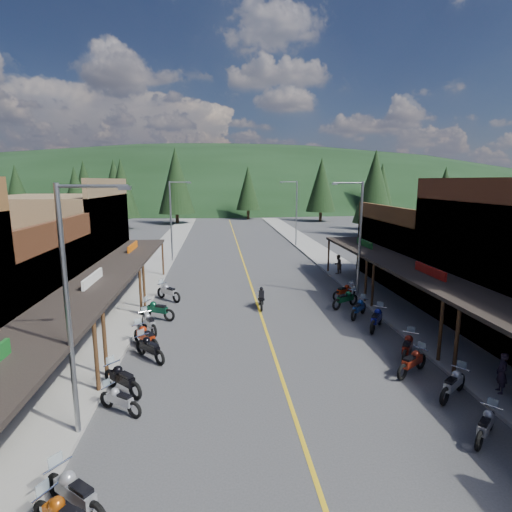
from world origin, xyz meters
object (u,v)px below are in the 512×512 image
object	(u,v)px
streetlight_1	(172,217)
bike_west_5	(120,399)
pine_7	(84,184)
bike_west_9	(149,322)
pine_0	(17,189)
pine_3	(248,188)
bike_east_9	(359,307)
streetlight_0	(72,302)
bike_west_10	(157,309)
bike_east_5	(453,383)
bike_east_8	(377,318)
bike_east_10	(345,298)
bike_west_4	(75,491)
bike_east_4	(486,424)
pine_4	(321,185)
pine_1	(114,184)
pedestrian_east_b	(338,264)
bike_west_8	(146,336)
pine_8	(76,196)
pine_9	(381,191)
streetlight_3	(295,211)
rider_on_bike	(261,299)
streetlight_2	(358,234)
bike_west_11	(168,291)
pine_6	(445,188)
shop_west_3	(60,245)
pine_11	(375,187)
bike_west_6	(122,378)
shop_east_3	(426,252)
bike_east_6	(412,361)
pine_5	(376,181)
bike_east_7	(408,346)
bike_east_11	(344,291)
bike_west_7	(150,347)
pine_2	(176,181)
pine_10	(122,188)

from	to	relation	value
streetlight_1	bike_west_5	size ratio (longest dim) A/B	4.21
pine_7	bike_west_9	xyz separation A→B (m)	(25.70, -73.22, -6.62)
pine_0	bike_west_5	size ratio (longest dim) A/B	5.80
pine_3	bike_east_9	distance (m)	62.23
streetlight_0	bike_west_10	bearing A→B (deg)	85.76
pine_3	bike_east_5	world-z (taller)	pine_3
bike_east_8	bike_east_10	size ratio (longest dim) A/B	1.03
bike_west_4	bike_east_4	distance (m)	11.95
pine_4	pine_1	bearing A→B (deg)	166.61
pine_7	pedestrian_east_b	bearing A→B (deg)	-57.02
bike_west_8	pine_3	bearing A→B (deg)	43.40
streetlight_0	pine_8	bearing A→B (deg)	108.11
streetlight_1	pine_9	distance (m)	38.61
streetlight_3	rider_on_bike	distance (m)	24.87
streetlight_2	bike_west_4	size ratio (longest dim) A/B	3.48
streetlight_0	bike_west_11	world-z (taller)	streetlight_0
streetlight_3	pine_9	xyz separation A→B (m)	(17.05, 15.00, 1.92)
pine_6	bike_west_8	xyz separation A→B (m)	(-52.09, -63.36, -5.83)
shop_west_3	pine_4	size ratio (longest dim) A/B	0.87
pine_8	pine_11	distance (m)	42.06
bike_west_6	bike_west_10	bearing A→B (deg)	42.09
shop_east_3	pine_1	xyz separation A→B (m)	(-37.75, 58.70, 4.70)
bike_west_10	bike_east_6	distance (m)	14.10
pine_5	bike_east_8	world-z (taller)	pine_5
pine_11	pedestrian_east_b	size ratio (longest dim) A/B	7.48
bike_east_5	bike_east_7	size ratio (longest dim) A/B	0.94
bike_west_5	bike_east_10	world-z (taller)	bike_east_10
pine_3	pine_11	world-z (taller)	pine_11
pine_4	bike_east_6	xyz separation A→B (m)	(-12.49, -63.10, -6.63)
pine_0	bike_west_10	world-z (taller)	pine_0
pine_4	bike_west_5	xyz separation A→B (m)	(-24.06, -64.83, -6.70)
bike_west_9	shop_west_3	bearing A→B (deg)	103.39
bike_east_6	pine_5	bearing A→B (deg)	124.96
streetlight_1	bike_east_11	bearing A→B (deg)	-47.42
bike_west_7	bike_east_8	size ratio (longest dim) A/B	0.93
shop_east_3	bike_west_10	bearing A→B (deg)	-161.98
pine_2	bike_east_4	size ratio (longest dim) A/B	7.20
streetlight_3	pine_2	distance (m)	32.92
shop_west_3	pine_0	bearing A→B (deg)	117.34
pine_1	pedestrian_east_b	bearing A→B (deg)	-60.12
bike_east_11	streetlight_2	bearing A→B (deg)	74.17
bike_east_8	bike_east_9	size ratio (longest dim) A/B	1.08
bike_west_6	bike_east_7	bearing A→B (deg)	-38.65
bike_west_5	bike_east_8	distance (m)	13.95
shop_east_3	bike_east_5	world-z (taller)	shop_east_3
bike_west_5	bike_west_7	distance (m)	4.22
streetlight_3	bike_east_7	size ratio (longest dim) A/B	3.56
pine_9	pedestrian_east_b	bearing A→B (deg)	-118.26
pine_10	pine_7	bearing A→B (deg)	118.30
bike_east_9	shop_west_3	bearing A→B (deg)	-160.28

